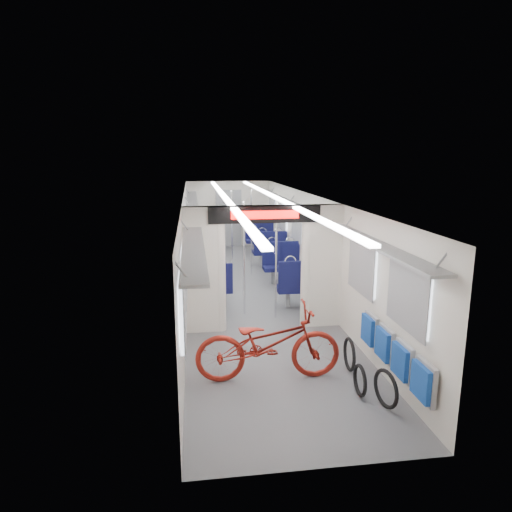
% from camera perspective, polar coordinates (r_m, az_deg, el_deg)
% --- Properties ---
extents(carriage, '(12.00, 12.02, 2.31)m').
position_cam_1_polar(carriage, '(9.95, -0.57, 2.82)').
color(carriage, '#515456').
rests_on(carriage, ground).
extents(bicycle, '(2.10, 0.77, 1.09)m').
position_cam_1_polar(bicycle, '(6.62, 1.54, -10.85)').
color(bicycle, maroon).
rests_on(bicycle, ground).
extents(flip_bench, '(0.12, 2.08, 0.49)m').
position_cam_1_polar(flip_bench, '(6.53, 16.77, -11.46)').
color(flip_bench, gray).
rests_on(flip_bench, carriage).
extents(bike_hoop_a, '(0.14, 0.52, 0.52)m').
position_cam_1_polar(bike_hoop_a, '(6.29, 15.90, -15.86)').
color(bike_hoop_a, black).
rests_on(bike_hoop_a, ground).
extents(bike_hoop_b, '(0.06, 0.44, 0.44)m').
position_cam_1_polar(bike_hoop_b, '(6.49, 12.86, -15.11)').
color(bike_hoop_b, black).
rests_on(bike_hoop_b, ground).
extents(bike_hoop_c, '(0.07, 0.51, 0.51)m').
position_cam_1_polar(bike_hoop_c, '(7.13, 11.59, -12.13)').
color(bike_hoop_c, black).
rests_on(bike_hoop_c, ground).
extents(seat_bay_near_left, '(0.92, 2.10, 1.11)m').
position_cam_1_polar(seat_bay_near_left, '(10.46, -5.93, -2.12)').
color(seat_bay_near_left, '#0C0E37').
rests_on(seat_bay_near_left, ground).
extents(seat_bay_near_right, '(0.95, 2.28, 1.16)m').
position_cam_1_polar(seat_bay_near_right, '(10.58, 4.26, -1.78)').
color(seat_bay_near_right, '#0C0E37').
rests_on(seat_bay_near_right, ground).
extents(seat_bay_far_left, '(0.88, 1.94, 1.06)m').
position_cam_1_polar(seat_bay_far_left, '(13.75, -6.46, 1.30)').
color(seat_bay_far_left, '#0C0E37').
rests_on(seat_bay_far_left, ground).
extents(seat_bay_far_right, '(0.95, 2.28, 1.16)m').
position_cam_1_polar(seat_bay_far_right, '(14.20, 1.06, 1.92)').
color(seat_bay_far_right, '#0C0E37').
rests_on(seat_bay_far_right, ground).
extents(stanchion_near_left, '(0.04, 0.04, 2.30)m').
position_cam_1_polar(stanchion_near_left, '(9.07, -1.49, -0.40)').
color(stanchion_near_left, silver).
rests_on(stanchion_near_left, ground).
extents(stanchion_near_right, '(0.04, 0.04, 2.30)m').
position_cam_1_polar(stanchion_near_right, '(8.87, 2.51, -0.71)').
color(stanchion_near_right, silver).
rests_on(stanchion_near_right, ground).
extents(stanchion_far_left, '(0.04, 0.04, 2.30)m').
position_cam_1_polar(stanchion_far_left, '(11.88, -3.01, 2.67)').
color(stanchion_far_left, silver).
rests_on(stanchion_far_left, ground).
extents(stanchion_far_right, '(0.04, 0.04, 2.30)m').
position_cam_1_polar(stanchion_far_right, '(12.15, -0.59, 2.90)').
color(stanchion_far_right, silver).
rests_on(stanchion_far_right, ground).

